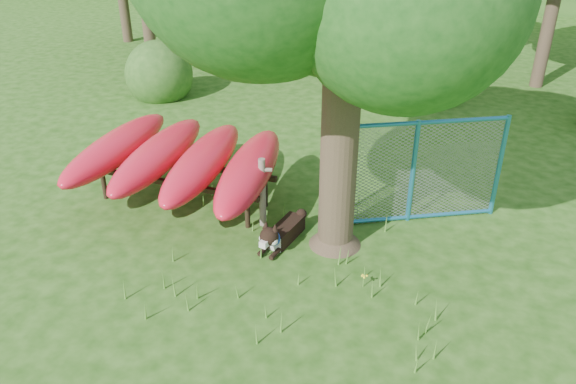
# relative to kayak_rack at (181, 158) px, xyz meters

# --- Properties ---
(ground) EXTENTS (80.00, 80.00, 0.00)m
(ground) POSITION_rel_kayak_rack_xyz_m (1.97, -2.17, -0.87)
(ground) COLOR #1B440D
(ground) RESTS_ON ground
(wooden_post) EXTENTS (0.33, 0.13, 1.21)m
(wooden_post) POSITION_rel_kayak_rack_xyz_m (1.59, -0.40, -0.22)
(wooden_post) COLOR #6E6052
(wooden_post) RESTS_ON ground
(kayak_rack) EXTENTS (3.53, 3.57, 1.13)m
(kayak_rack) POSITION_rel_kayak_rack_xyz_m (0.00, 0.00, 0.00)
(kayak_rack) COLOR black
(kayak_rack) RESTS_ON ground
(husky_dog) EXTENTS (0.54, 1.23, 0.56)m
(husky_dog) POSITION_rel_kayak_rack_xyz_m (2.02, -0.89, -0.67)
(husky_dog) COLOR black
(husky_dog) RESTS_ON ground
(fence_section) EXTENTS (2.86, 1.28, 3.00)m
(fence_section) POSITION_rel_kayak_rack_xyz_m (3.92, 0.37, 0.04)
(fence_section) COLOR teal
(fence_section) RESTS_ON ground
(wildflower_clump) EXTENTS (0.10, 0.10, 0.21)m
(wildflower_clump) POSITION_rel_kayak_rack_xyz_m (3.44, -1.64, -0.70)
(wildflower_clump) COLOR #528A2D
(wildflower_clump) RESTS_ON ground
(shrub_left) EXTENTS (1.80, 1.80, 1.80)m
(shrub_left) POSITION_rel_kayak_rack_xyz_m (-3.03, 5.33, -0.87)
(shrub_left) COLOR #26511A
(shrub_left) RESTS_ON ground
(shrub_mid) EXTENTS (1.80, 1.80, 1.80)m
(shrub_mid) POSITION_rel_kayak_rack_xyz_m (3.97, 6.83, -0.87)
(shrub_mid) COLOR #26511A
(shrub_mid) RESTS_ON ground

